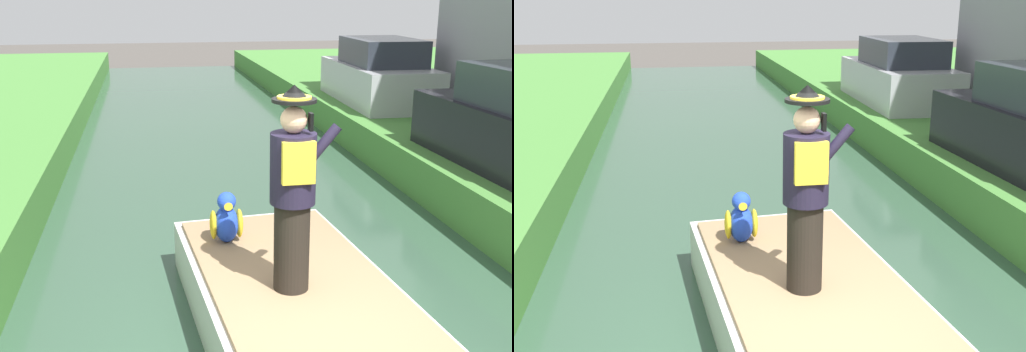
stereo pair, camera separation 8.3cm
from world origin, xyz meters
TOP-DOWN VIEW (x-y plane):
  - boat at (0.00, 0.69)m, footprint 2.14×4.33m
  - person_pirate at (-0.11, 0.71)m, footprint 0.61×0.42m
  - parrot_plush at (-0.54, 1.90)m, footprint 0.36×0.35m
  - parked_car_silver at (4.12, 9.53)m, footprint 1.80×4.04m

SIDE VIEW (x-z plane):
  - boat at x=0.00m, z-range 0.10..0.71m
  - parrot_plush at x=-0.54m, z-range 0.67..1.24m
  - parked_car_silver at x=4.12m, z-range 0.68..2.18m
  - person_pirate at x=-0.11m, z-range 0.71..2.56m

